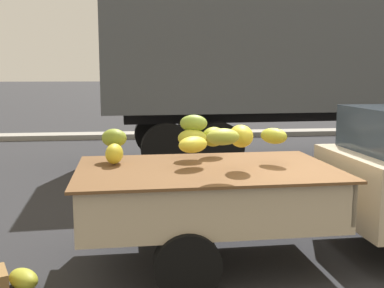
{
  "coord_description": "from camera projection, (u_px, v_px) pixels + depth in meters",
  "views": [
    {
      "loc": [
        -2.12,
        -4.81,
        2.1
      ],
      "look_at": [
        -1.42,
        0.77,
        1.24
      ],
      "focal_mm": 43.69,
      "sensor_mm": 36.0,
      "label": 1
    }
  ],
  "objects": [
    {
      "name": "ground",
      "position": [
        325.0,
        260.0,
        5.29
      ],
      "size": [
        220.0,
        220.0,
        0.0
      ],
      "primitive_type": "plane",
      "color": "#28282B"
    },
    {
      "name": "curb_strip",
      "position": [
        199.0,
        134.0,
        15.49
      ],
      "size": [
        80.0,
        0.8,
        0.16
      ],
      "primitive_type": "cube",
      "color": "gray",
      "rests_on": "ground"
    },
    {
      "name": "pickup_truck",
      "position": [
        371.0,
        179.0,
        5.37
      ],
      "size": [
        4.94,
        1.85,
        1.7
      ],
      "rotation": [
        0.0,
        0.0,
        0.02
      ],
      "color": "#CCB793",
      "rests_on": "ground"
    },
    {
      "name": "semi_trailer",
      "position": [
        350.0,
        54.0,
        11.26
      ],
      "size": [
        12.11,
        3.16,
        3.95
      ],
      "rotation": [
        0.0,
        0.0,
        0.05
      ],
      "color": "#4C5156",
      "rests_on": "ground"
    },
    {
      "name": "fallen_banana_bunch_near_tailgate",
      "position": [
        23.0,
        279.0,
        4.59
      ],
      "size": [
        0.43,
        0.45,
        0.19
      ],
      "primitive_type": "ellipsoid",
      "rotation": [
        0.0,
        0.0,
        5.38
      ],
      "color": "#A7A92A",
      "rests_on": "ground"
    }
  ]
}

